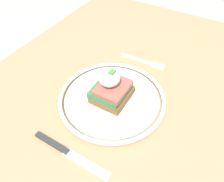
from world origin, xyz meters
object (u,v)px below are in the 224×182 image
at_px(plate, 112,98).
at_px(knife, 65,151).
at_px(fork, 145,62).
at_px(sandwich, 111,88).

distance_m(plate, knife, 0.17).
height_order(plate, fork, plate).
bearing_deg(fork, sandwich, -3.11).
bearing_deg(knife, fork, 176.25).
height_order(plate, knife, plate).
xyz_separation_m(plate, knife, (0.17, -0.01, -0.01)).
height_order(sandwich, knife, sandwich).
bearing_deg(knife, plate, 175.12).
relative_size(sandwich, fork, 0.65).
distance_m(plate, sandwich, 0.04).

